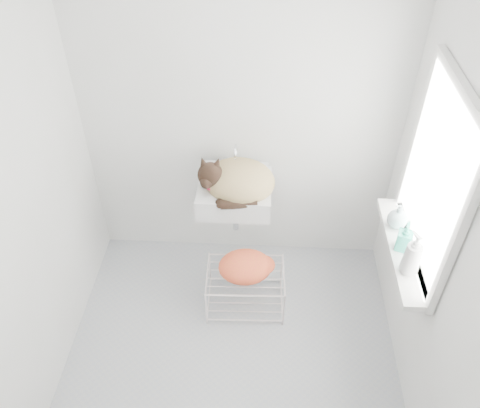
# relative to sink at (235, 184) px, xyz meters

# --- Properties ---
(floor) EXTENTS (2.20, 2.00, 0.02)m
(floor) POSITION_rel_sink_xyz_m (0.02, -0.74, -0.85)
(floor) COLOR #A5A8AC
(floor) RESTS_ON ground
(back_wall) EXTENTS (2.20, 0.02, 2.50)m
(back_wall) POSITION_rel_sink_xyz_m (0.02, 0.26, 0.40)
(back_wall) COLOR white
(back_wall) RESTS_ON ground
(right_wall) EXTENTS (0.02, 2.00, 2.50)m
(right_wall) POSITION_rel_sink_xyz_m (1.12, -0.74, 0.40)
(right_wall) COLOR white
(right_wall) RESTS_ON ground
(left_wall) EXTENTS (0.02, 2.00, 2.50)m
(left_wall) POSITION_rel_sink_xyz_m (-1.08, -0.74, 0.40)
(left_wall) COLOR white
(left_wall) RESTS_ON ground
(window_glass) EXTENTS (0.01, 0.80, 1.00)m
(window_glass) POSITION_rel_sink_xyz_m (1.11, -0.54, 0.50)
(window_glass) COLOR white
(window_glass) RESTS_ON right_wall
(window_frame) EXTENTS (0.04, 0.90, 1.10)m
(window_frame) POSITION_rel_sink_xyz_m (1.09, -0.54, 0.50)
(window_frame) COLOR white
(window_frame) RESTS_ON right_wall
(windowsill) EXTENTS (0.16, 0.88, 0.04)m
(windowsill) POSITION_rel_sink_xyz_m (1.03, -0.54, -0.02)
(windowsill) COLOR white
(windowsill) RESTS_ON right_wall
(sink) EXTENTS (0.50, 0.44, 0.20)m
(sink) POSITION_rel_sink_xyz_m (0.00, 0.00, 0.00)
(sink) COLOR white
(sink) RESTS_ON back_wall
(faucet) EXTENTS (0.18, 0.13, 0.18)m
(faucet) POSITION_rel_sink_xyz_m (0.00, 0.18, 0.14)
(faucet) COLOR silver
(faucet) RESTS_ON sink
(cat) EXTENTS (0.53, 0.46, 0.31)m
(cat) POSITION_rel_sink_xyz_m (0.01, -0.02, 0.04)
(cat) COLOR tan
(cat) RESTS_ON sink
(wire_rack) EXTENTS (0.55, 0.39, 0.32)m
(wire_rack) POSITION_rel_sink_xyz_m (0.09, -0.34, -0.70)
(wire_rack) COLOR silver
(wire_rack) RESTS_ON floor
(towel) EXTENTS (0.41, 0.31, 0.15)m
(towel) POSITION_rel_sink_xyz_m (0.09, -0.34, -0.50)
(towel) COLOR orange
(towel) RESTS_ON wire_rack
(bottle_a) EXTENTS (0.12, 0.12, 0.23)m
(bottle_a) POSITION_rel_sink_xyz_m (1.02, -0.73, 0.00)
(bottle_a) COLOR silver
(bottle_a) RESTS_ON windowsill
(bottle_b) EXTENTS (0.11, 0.11, 0.18)m
(bottle_b) POSITION_rel_sink_xyz_m (1.02, -0.55, 0.00)
(bottle_b) COLOR teal
(bottle_b) RESTS_ON windowsill
(bottle_c) EXTENTS (0.13, 0.13, 0.16)m
(bottle_c) POSITION_rel_sink_xyz_m (1.02, -0.36, 0.00)
(bottle_c) COLOR silver
(bottle_c) RESTS_ON windowsill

